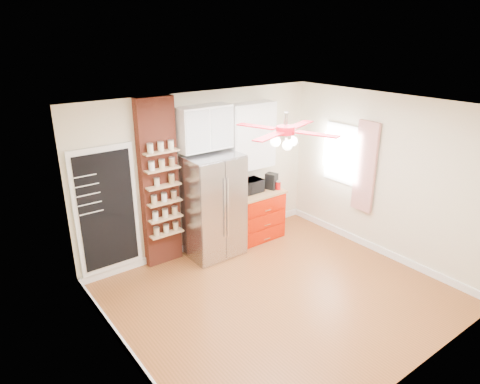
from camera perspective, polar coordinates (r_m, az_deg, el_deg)
floor at (r=6.39m, az=5.25°, el=-13.57°), size 4.50×4.50×0.00m
ceiling at (r=5.36m, az=6.20°, el=11.02°), size 4.50×4.50×0.00m
wall_back at (r=7.24m, az=-5.02°, el=2.60°), size 4.50×0.02×2.70m
wall_front at (r=4.64m, az=22.78°, el=-9.96°), size 4.50×0.02×2.70m
wall_left at (r=4.67m, az=-15.46°, el=-8.82°), size 0.02×4.00×2.70m
wall_right at (r=7.37m, az=18.75°, el=1.88°), size 0.02×4.00×2.70m
chalkboard at (r=6.62m, az=-17.33°, el=-2.40°), size 0.95×0.05×1.95m
brick_pillar at (r=6.79m, az=-10.73°, el=1.06°), size 0.60×0.16×2.70m
fridge at (r=7.09m, az=-3.65°, el=-1.87°), size 0.90×0.70×1.75m
upper_glass_cabinet at (r=6.86m, az=-4.80°, el=8.52°), size 0.90×0.35×0.70m
red_cabinet at (r=7.82m, az=2.16°, el=-2.98°), size 0.94×0.64×0.90m
upper_shelf_unit at (r=7.49m, az=1.49°, el=7.46°), size 0.90×0.30×1.15m
window at (r=7.81m, az=13.46°, el=4.99°), size 0.04×0.75×1.05m
curtain at (r=7.48m, az=16.35°, el=3.21°), size 0.06×0.40×1.55m
ceiling_fan at (r=5.42m, az=6.09°, el=8.14°), size 1.40×1.40×0.44m
toaster_oven at (r=7.56m, az=1.38°, el=0.80°), size 0.44×0.31×0.24m
coffee_maker at (r=7.74m, az=4.22°, el=1.45°), size 0.22×0.24×0.29m
canister_left at (r=7.73m, az=5.11°, el=0.85°), size 0.10×0.10×0.15m
canister_right at (r=7.89m, az=4.04°, el=1.26°), size 0.13×0.13×0.14m
pantry_jar_oats at (r=6.62m, az=-11.04°, el=1.28°), size 0.09×0.09×0.12m
pantry_jar_beans at (r=6.70m, az=-9.12°, el=1.72°), size 0.09×0.09×0.14m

